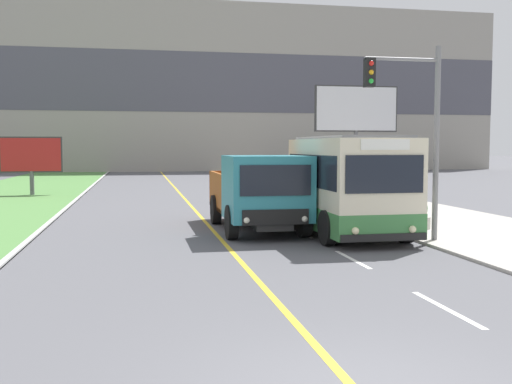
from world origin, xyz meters
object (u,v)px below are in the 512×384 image
(traffic_light_mast, at_px, (415,118))
(planter_round_second, at_px, (369,203))
(city_bus, at_px, (349,186))
(planter_round_far, at_px, (309,189))
(dump_truck, at_px, (261,194))
(planter_round_near, at_px, (415,214))
(planter_round_third, at_px, (332,195))
(billboard_small, at_px, (31,156))
(billboard_large, at_px, (356,112))

(traffic_light_mast, relative_size, planter_round_second, 4.97)
(planter_round_second, bearing_deg, city_bus, -118.26)
(planter_round_second, xyz_separation_m, planter_round_far, (-0.13, 7.92, -0.02))
(city_bus, bearing_deg, planter_round_second, 61.74)
(planter_round_far, bearing_deg, traffic_light_mast, -94.17)
(planter_round_far, bearing_deg, dump_truck, -113.25)
(traffic_light_mast, bearing_deg, planter_round_near, 62.85)
(planter_round_near, bearing_deg, planter_round_second, 90.61)
(planter_round_third, distance_m, planter_round_far, 3.96)
(dump_truck, height_order, billboard_small, billboard_small)
(billboard_small, distance_m, planter_round_near, 23.18)
(city_bus, bearing_deg, traffic_light_mast, -49.41)
(traffic_light_mast, height_order, planter_round_second, traffic_light_mast)
(billboard_large, relative_size, planter_round_near, 5.90)
(billboard_small, relative_size, planter_round_near, 3.19)
(traffic_light_mast, xyz_separation_m, planter_round_near, (1.21, 2.35, -3.05))
(city_bus, relative_size, planter_round_second, 4.89)
(planter_round_near, distance_m, planter_round_second, 3.96)
(city_bus, distance_m, traffic_light_mast, 2.92)
(billboard_small, relative_size, planter_round_far, 3.15)
(billboard_small, height_order, planter_round_second, billboard_small)
(city_bus, xyz_separation_m, planter_round_near, (2.58, 0.75, -1.02))
(city_bus, height_order, traffic_light_mast, traffic_light_mast)
(city_bus, height_order, billboard_small, billboard_small)
(traffic_light_mast, relative_size, planter_round_near, 5.24)
(dump_truck, relative_size, traffic_light_mast, 1.15)
(billboard_large, height_order, planter_round_far, billboard_large)
(dump_truck, xyz_separation_m, traffic_light_mast, (3.90, -2.74, 2.31))
(billboard_small, bearing_deg, planter_round_near, -49.83)
(planter_round_second, bearing_deg, dump_truck, -144.79)
(billboard_small, height_order, planter_round_third, billboard_small)
(planter_round_near, relative_size, planter_round_second, 0.95)
(city_bus, distance_m, planter_round_far, 12.90)
(dump_truck, relative_size, planter_round_third, 5.99)
(city_bus, height_order, planter_round_near, city_bus)
(traffic_light_mast, relative_size, planter_round_far, 5.17)
(dump_truck, bearing_deg, planter_round_far, 66.75)
(dump_truck, distance_m, planter_round_second, 6.24)
(planter_round_second, bearing_deg, billboard_small, 137.34)
(planter_round_near, bearing_deg, city_bus, -163.70)
(traffic_light_mast, height_order, billboard_small, traffic_light_mast)
(billboard_large, height_order, billboard_small, billboard_large)
(planter_round_second, bearing_deg, billboard_large, 71.95)
(planter_round_near, xyz_separation_m, planter_round_far, (-0.17, 11.88, 0.01))
(traffic_light_mast, bearing_deg, city_bus, 130.59)
(traffic_light_mast, height_order, planter_round_far, traffic_light_mast)
(city_bus, height_order, planter_round_far, city_bus)
(dump_truck, height_order, planter_round_third, dump_truck)
(dump_truck, relative_size, planter_round_near, 6.01)
(billboard_large, xyz_separation_m, planter_round_far, (-3.81, -3.39, -4.22))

